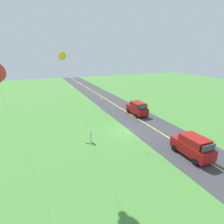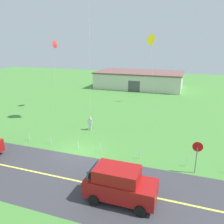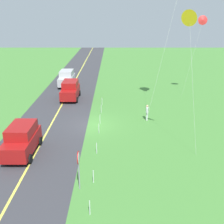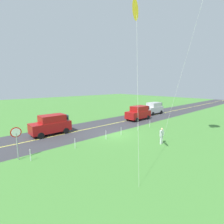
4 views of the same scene
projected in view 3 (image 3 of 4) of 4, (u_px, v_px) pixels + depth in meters
name	position (u px, v px, depth m)	size (l,w,h in m)	color
ground_plane	(93.00, 125.00, 25.83)	(120.00, 120.00, 0.10)	#478438
asphalt_road	(51.00, 125.00, 25.82)	(120.00, 7.00, 0.00)	#38383D
road_centre_stripe	(51.00, 125.00, 25.82)	(120.00, 0.16, 0.00)	#E5E04C
car_suv_foreground	(22.00, 139.00, 20.28)	(4.40, 2.12, 2.24)	maroon
car_parked_west_far	(67.00, 78.00, 39.10)	(4.40, 2.12, 2.24)	#B7B7BC
car_parked_west_near	(70.00, 90.00, 33.18)	(4.40, 2.12, 2.24)	maroon
stop_sign	(79.00, 163.00, 15.84)	(0.76, 0.08, 2.56)	gray
person_adult_near	(147.00, 112.00, 26.64)	(0.58, 0.22, 1.60)	silver
kite_yellow_high	(203.00, 20.00, 31.62)	(0.36, 2.21, 9.83)	silver
kite_green_far	(190.00, 18.00, 17.83)	(1.37, 1.80, 10.35)	silver
fence_post_0	(102.00, 101.00, 31.12)	(0.05, 0.05, 0.90)	silver
fence_post_1	(101.00, 109.00, 28.76)	(0.05, 0.05, 0.90)	silver
fence_post_2	(100.00, 119.00, 25.96)	(0.05, 0.05, 0.90)	silver
fence_post_3	(99.00, 129.00, 23.85)	(0.05, 0.05, 0.90)	silver
fence_post_4	(97.00, 148.00, 20.45)	(0.05, 0.05, 0.90)	silver
fence_post_5	(93.00, 176.00, 16.91)	(0.05, 0.05, 0.90)	silver
fence_post_6	(90.00, 208.00, 14.22)	(0.05, 0.05, 0.90)	silver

